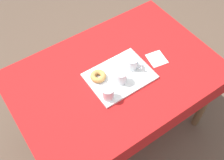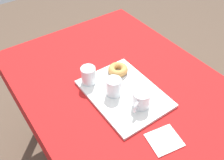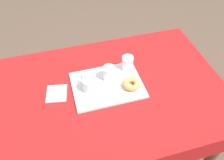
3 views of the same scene
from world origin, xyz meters
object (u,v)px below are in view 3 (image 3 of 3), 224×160
object	(u,v)px
dining_table	(110,100)
sugar_donut_left	(131,84)
water_glass_near	(109,74)
paper_napkin	(57,93)
serving_tray	(107,85)
donut_plate_left	(131,86)
water_glass_far	(128,64)
tea_mug_left	(89,85)

from	to	relation	value
dining_table	sugar_donut_left	xyz separation A→B (m)	(0.13, -0.02, 0.14)
water_glass_near	paper_napkin	bearing A→B (deg)	-175.82
serving_tray	water_glass_near	xyz separation A→B (m)	(0.02, 0.05, 0.05)
donut_plate_left	sugar_donut_left	xyz separation A→B (m)	(0.00, 0.00, 0.02)
dining_table	serving_tray	distance (m)	0.11
donut_plate_left	sugar_donut_left	world-z (taller)	sugar_donut_left
water_glass_far	sugar_donut_left	xyz separation A→B (m)	(-0.03, -0.16, -0.02)
water_glass_near	water_glass_far	bearing A→B (deg)	21.79
serving_tray	sugar_donut_left	distance (m)	0.15
dining_table	serving_tray	xyz separation A→B (m)	(-0.01, 0.04, 0.11)
dining_table	sugar_donut_left	distance (m)	0.19
donut_plate_left	sugar_donut_left	distance (m)	0.02
tea_mug_left	serving_tray	bearing A→B (deg)	5.97
water_glass_far	paper_napkin	xyz separation A→B (m)	(-0.47, -0.08, -0.05)
sugar_donut_left	tea_mug_left	bearing A→B (deg)	168.81
dining_table	donut_plate_left	bearing A→B (deg)	-9.77
dining_table	water_glass_near	world-z (taller)	water_glass_near
water_glass_far	paper_napkin	size ratio (longest dim) A/B	0.70
serving_tray	water_glass_far	xyz separation A→B (m)	(0.16, 0.10, 0.05)
dining_table	tea_mug_left	xyz separation A→B (m)	(-0.12, 0.03, 0.15)
water_glass_far	sugar_donut_left	world-z (taller)	water_glass_far
dining_table	tea_mug_left	world-z (taller)	tea_mug_left
serving_tray	donut_plate_left	xyz separation A→B (m)	(0.13, -0.06, 0.01)
tea_mug_left	paper_napkin	size ratio (longest dim) A/B	0.90
tea_mug_left	paper_napkin	distance (m)	0.21
dining_table	water_glass_near	xyz separation A→B (m)	(0.02, 0.08, 0.15)
tea_mug_left	water_glass_near	bearing A→B (deg)	23.08
tea_mug_left	water_glass_near	world-z (taller)	water_glass_near
water_glass_near	sugar_donut_left	size ratio (longest dim) A/B	0.88
paper_napkin	dining_table	bearing A→B (deg)	-10.78
dining_table	sugar_donut_left	size ratio (longest dim) A/B	13.57
water_glass_far	donut_plate_left	bearing A→B (deg)	-100.63
tea_mug_left	dining_table	bearing A→B (deg)	-12.70
water_glass_far	paper_napkin	bearing A→B (deg)	-170.36
dining_table	paper_napkin	distance (m)	0.34
tea_mug_left	donut_plate_left	xyz separation A→B (m)	(0.25, -0.05, -0.04)
sugar_donut_left	paper_napkin	bearing A→B (deg)	169.51
serving_tray	sugar_donut_left	bearing A→B (deg)	-24.32
tea_mug_left	water_glass_near	size ratio (longest dim) A/B	1.28
sugar_donut_left	dining_table	bearing A→B (deg)	170.23
donut_plate_left	water_glass_far	bearing A→B (deg)	79.37
serving_tray	donut_plate_left	world-z (taller)	donut_plate_left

